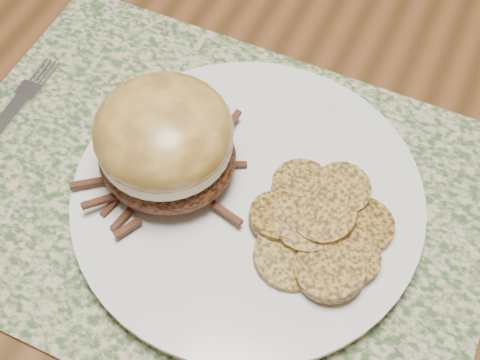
% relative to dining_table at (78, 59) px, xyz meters
% --- Properties ---
extents(ground, '(3.50, 3.50, 0.00)m').
position_rel_dining_table_xyz_m(ground, '(0.00, 0.00, -0.67)').
color(ground, brown).
rests_on(ground, ground).
extents(dining_table, '(1.50, 0.90, 0.75)m').
position_rel_dining_table_xyz_m(dining_table, '(0.00, 0.00, 0.00)').
color(dining_table, brown).
rests_on(dining_table, ground).
extents(placemat, '(0.45, 0.33, 0.00)m').
position_rel_dining_table_xyz_m(placemat, '(0.24, -0.14, 0.08)').
color(placemat, '#35522A').
rests_on(placemat, dining_table).
extents(dinner_plate, '(0.26, 0.26, 0.02)m').
position_rel_dining_table_xyz_m(dinner_plate, '(0.27, -0.14, 0.09)').
color(dinner_plate, white).
rests_on(dinner_plate, placemat).
extents(pork_sandwich, '(0.11, 0.10, 0.08)m').
position_rel_dining_table_xyz_m(pork_sandwich, '(0.20, -0.14, 0.14)').
color(pork_sandwich, black).
rests_on(pork_sandwich, dinner_plate).
extents(roasted_potatoes, '(0.12, 0.13, 0.03)m').
position_rel_dining_table_xyz_m(roasted_potatoes, '(0.33, -0.15, 0.11)').
color(roasted_potatoes, olive).
rests_on(roasted_potatoes, dinner_plate).
extents(fork, '(0.02, 0.16, 0.00)m').
position_rel_dining_table_xyz_m(fork, '(0.04, -0.15, 0.09)').
color(fork, '#B2B1B8').
rests_on(fork, placemat).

